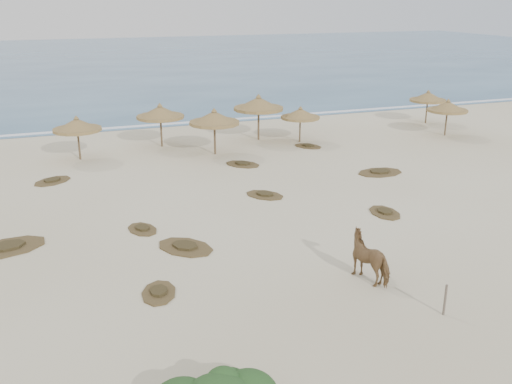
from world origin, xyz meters
TOP-DOWN VIEW (x-y plane):
  - ground at (0.00, 0.00)m, footprint 160.00×160.00m
  - ocean at (0.00, 75.00)m, footprint 200.00×100.00m
  - foam_line at (0.00, 26.00)m, footprint 70.00×0.60m
  - palapa_1 at (-5.77, 17.89)m, footprint 3.80×3.80m
  - palapa_2 at (-0.52, 19.35)m, footprint 3.43×3.43m
  - palapa_3 at (2.24, 16.30)m, footprint 3.98×3.98m
  - palapa_4 at (8.51, 17.42)m, footprint 3.04×3.04m
  - palapa_5 at (6.08, 18.92)m, footprint 4.47×4.47m
  - palapa_6 at (18.96, 15.67)m, footprint 3.69×3.69m
  - palapa_7 at (20.18, 19.63)m, footprint 3.12×3.12m
  - horse at (2.76, -1.53)m, footprint 1.45×2.11m
  - fence_post_near at (3.67, -4.39)m, footprint 0.10×0.10m
  - scrub_1 at (-9.25, 5.50)m, footprint 3.32×2.63m
  - scrub_2 at (-4.02, 5.56)m, footprint 1.51×1.91m
  - scrub_3 at (2.38, 7.89)m, footprint 2.27×2.37m
  - scrub_4 at (6.66, 3.78)m, footprint 1.38×2.00m
  - scrub_5 at (9.78, 9.29)m, footprint 2.65×1.75m
  - scrub_6 at (-7.46, 13.84)m, footprint 2.50×2.34m
  - scrub_7 at (3.09, 13.43)m, footprint 2.44×2.50m
  - scrub_9 at (-2.73, 3.17)m, footprint 2.76×2.92m
  - scrub_10 at (8.47, 16.00)m, footprint 2.10×2.24m
  - scrub_11 at (-4.38, -0.10)m, footprint 1.54×1.97m

SIDE VIEW (x-z plane):
  - ground at x=0.00m, z-range 0.00..0.00m
  - ocean at x=0.00m, z-range 0.00..0.01m
  - foam_line at x=0.00m, z-range 0.00..0.01m
  - scrub_3 at x=2.38m, z-range -0.03..0.13m
  - scrub_6 at x=-7.46m, z-range -0.03..0.13m
  - scrub_9 at x=-2.73m, z-range -0.03..0.13m
  - scrub_1 at x=-9.25m, z-range -0.03..0.13m
  - scrub_4 at x=6.66m, z-range -0.03..0.13m
  - scrub_5 at x=9.78m, z-range -0.03..0.13m
  - scrub_7 at x=3.09m, z-range -0.03..0.13m
  - scrub_2 at x=-4.02m, z-range -0.03..0.13m
  - scrub_10 at x=8.47m, z-range -0.03..0.13m
  - scrub_11 at x=-4.38m, z-range -0.03..0.13m
  - fence_post_near at x=3.67m, z-range 0.00..1.03m
  - horse at x=2.76m, z-range 0.00..1.63m
  - palapa_4 at x=8.51m, z-range 0.67..3.12m
  - palapa_7 at x=20.18m, z-range 0.71..3.31m
  - palapa_6 at x=18.96m, z-range 0.72..3.33m
  - palapa_1 at x=-5.77m, z-range 0.74..3.43m
  - palapa_2 at x=-0.52m, z-range 0.79..3.67m
  - palapa_3 at x=2.24m, z-range 0.80..3.71m
  - palapa_5 at x=6.08m, z-range 0.87..4.03m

